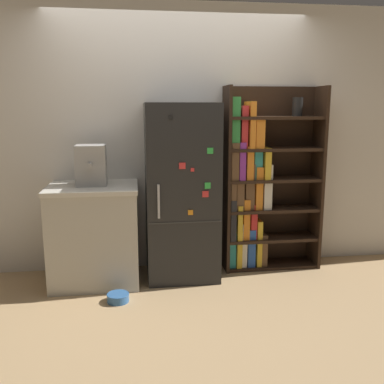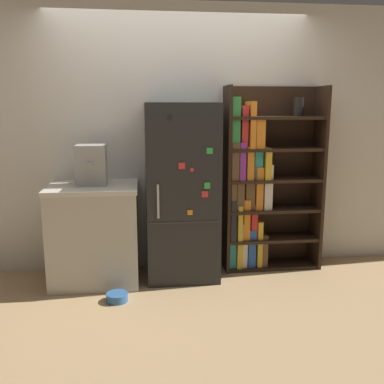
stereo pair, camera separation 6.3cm
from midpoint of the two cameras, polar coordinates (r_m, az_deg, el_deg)
name	(u,v)px [view 2 (the right image)]	position (r m, az deg, el deg)	size (l,w,h in m)	color
ground_plane	(184,281)	(4.13, -0.68, -11.78)	(16.00, 16.00, 0.00)	tan
wall_back	(178,139)	(4.29, -1.40, 7.02)	(8.00, 0.05, 2.60)	silver
refrigerator	(182,192)	(4.04, -0.95, 0.00)	(0.67, 0.60, 1.66)	black
bookshelf	(258,185)	(4.33, 9.27, 0.89)	(0.97, 0.33, 1.82)	black
kitchen_counter	(95,233)	(4.10, -12.39, -5.40)	(0.81, 0.66, 0.92)	#BCB7A8
espresso_machine	(92,165)	(3.98, -12.81, 3.54)	(0.27, 0.30, 0.37)	#A5A39E
pet_bowl	(117,297)	(3.78, -9.47, -13.60)	(0.19, 0.19, 0.07)	#3366A5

